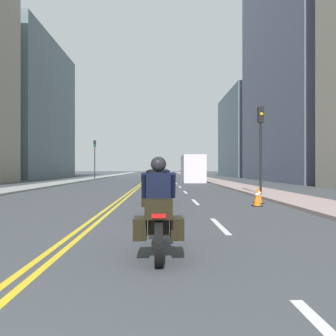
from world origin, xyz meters
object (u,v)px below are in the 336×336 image
Objects in this scene: traffic_light_far at (95,153)px; parked_truck at (192,170)px; motorcycle_0 at (158,215)px; motorcycle_1 at (156,194)px; motorcycle_6 at (160,177)px; traffic_cone_1 at (259,195)px; traffic_cone_2 at (257,197)px; motorcycle_5 at (164,178)px; motorcycle_3 at (164,183)px; motorcycle_2 at (160,187)px; traffic_light_near at (261,134)px; motorcycle_4 at (161,180)px.

traffic_light_far reaches higher than parked_truck.
motorcycle_1 reaches higher than motorcycle_0.
traffic_cone_1 is (4.11, -16.93, -0.31)m from motorcycle_6.
traffic_cone_2 is at bearing -81.39° from motorcycle_6.
traffic_cone_2 is at bearing -72.90° from motorcycle_5.
traffic_cone_2 is at bearing -59.79° from motorcycle_3.
motorcycle_6 is (-0.09, 25.20, -0.02)m from motorcycle_0.
motorcycle_2 is 1.01× the size of motorcycle_6.
parked_truck is (-1.80, 18.72, -1.90)m from traffic_light_near.
motorcycle_4 is 1.09× the size of motorcycle_6.
motorcycle_2 is at bearing 178.28° from traffic_cone_1.
traffic_light_far is at bearing 105.06° from motorcycle_1.
motorcycle_0 is 0.48× the size of traffic_light_near.
traffic_light_far is (-12.30, 32.15, 3.13)m from traffic_cone_2.
motorcycle_6 is at bearing 103.66° from traffic_cone_1.
motorcycle_1 reaches higher than motorcycle_2.
parked_truck reaches higher than motorcycle_3.
traffic_cone_2 is 0.14× the size of traffic_light_far.
motorcycle_4 is 8.63m from motorcycle_6.
traffic_light_far is (-8.90, 18.51, 2.84)m from motorcycle_5.
motorcycle_0 is at bearing -96.25° from parked_truck.
traffic_cone_2 is (-0.38, -1.08, 0.02)m from traffic_cone_1.
motorcycle_1 is at bearing -88.17° from motorcycle_5.
motorcycle_6 is 0.41× the size of traffic_light_far.
motorcycle_3 is 18.29m from parked_truck.
motorcycle_1 is at bearing -97.55° from parked_truck.
motorcycle_6 is 18.40m from traffic_cone_2.
motorcycle_0 is 0.96× the size of motorcycle_4.
traffic_light_far is (-12.68, 31.06, 3.15)m from traffic_cone_1.
motorcycle_0 is at bearing -87.21° from motorcycle_1.
traffic_cone_1 is at bearing -107.51° from traffic_light_near.
motorcycle_2 is 0.93× the size of motorcycle_4.
motorcycle_2 is at bearing 161.79° from traffic_cone_2.
parked_truck reaches higher than motorcycle_2.
traffic_light_near reaches higher than motorcycle_5.
traffic_light_far reaches higher than motorcycle_0.
motorcycle_2 is 8.18m from motorcycle_4.
traffic_light_near is (4.92, -0.71, 2.51)m from motorcycle_3.
motorcycle_0 is 16.57m from motorcycle_4.
traffic_light_far is at bearing 110.94° from traffic_cone_2.
motorcycle_2 reaches higher than traffic_cone_1.
traffic_cone_1 is at bearing -70.15° from motorcycle_5.
motorcycle_3 reaches higher than traffic_cone_2.
parked_truck is (3.45, 26.06, 0.61)m from motorcycle_1.
parked_truck is at bearing 90.77° from traffic_cone_2.
traffic_light_far is (-8.53, 34.88, 2.82)m from motorcycle_1.
traffic_cone_1 is 33.70m from traffic_light_far.
motorcycle_6 is at bearing 89.61° from motorcycle_0.
traffic_light_near is at bearing -71.82° from motorcycle_6.
motorcycle_3 is 3.35× the size of traffic_cone_1.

